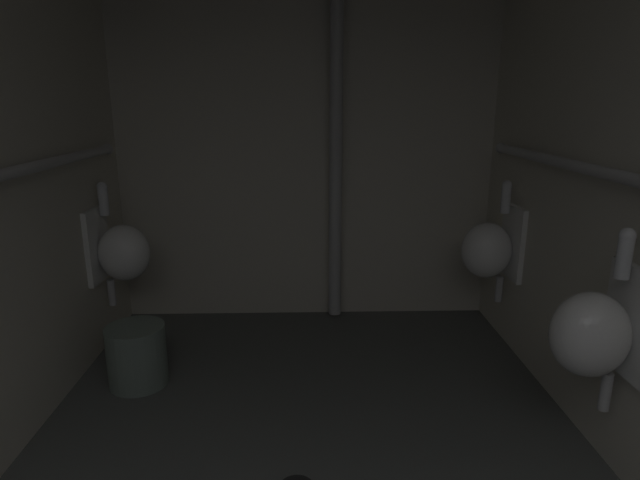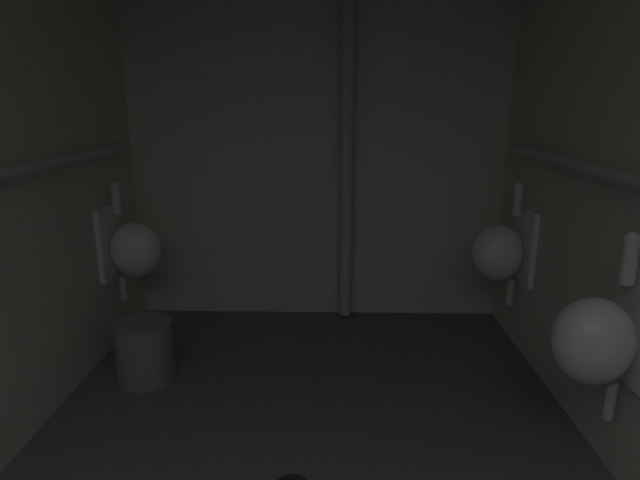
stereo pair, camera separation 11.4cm
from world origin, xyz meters
TOP-DOWN VIEW (x-y plane):
  - floor at (0.00, 1.65)m, footprint 2.63×3.42m
  - wall_back at (0.00, 3.33)m, footprint 2.63×0.06m
  - urinal_left_mid at (-1.11, 2.79)m, footprint 0.32×0.30m
  - urinal_right_mid at (1.11, 1.60)m, footprint 0.32×0.30m
  - urinal_right_far at (1.11, 2.78)m, footprint 0.32×0.30m
  - supply_pipe_right at (1.20, 1.67)m, footprint 0.06×2.68m
  - standpipe_back_wall at (0.19, 3.22)m, footprint 0.09×0.09m
  - waste_bin at (-0.91, 2.34)m, footprint 0.31×0.31m

SIDE VIEW (x-z plane):
  - floor at x=0.00m, z-range -0.08..0.00m
  - waste_bin at x=-0.91m, z-range 0.00..0.33m
  - urinal_left_mid at x=-1.11m, z-range 0.24..1.00m
  - urinal_right_mid at x=1.11m, z-range 0.24..1.00m
  - urinal_right_far at x=1.11m, z-range 0.24..1.00m
  - wall_back at x=0.00m, z-range 0.00..2.38m
  - standpipe_back_wall at x=0.19m, z-range 0.02..2.35m
  - supply_pipe_right at x=1.20m, z-range 1.17..1.23m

